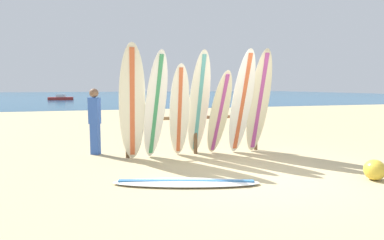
% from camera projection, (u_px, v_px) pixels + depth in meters
% --- Properties ---
extents(ground_plane, '(120.00, 120.00, 0.00)m').
position_uv_depth(ground_plane, '(254.00, 174.00, 6.09)').
color(ground_plane, tan).
extents(ocean_water, '(120.00, 80.00, 0.01)m').
position_uv_depth(ocean_water, '(110.00, 95.00, 61.32)').
color(ocean_water, navy).
rests_on(ocean_water, ground).
extents(surfboard_rack, '(3.40, 0.09, 1.04)m').
position_uv_depth(surfboard_rack, '(196.00, 126.00, 7.88)').
color(surfboard_rack, brown).
rests_on(surfboard_rack, ground).
extents(surfboard_leaning_far_left, '(0.61, 0.78, 2.56)m').
position_uv_depth(surfboard_leaning_far_left, '(132.00, 104.00, 6.97)').
color(surfboard_leaning_far_left, silver).
rests_on(surfboard_leaning_far_left, ground).
extents(surfboard_leaning_left, '(0.64, 0.94, 2.43)m').
position_uv_depth(surfboard_leaning_left, '(155.00, 106.00, 7.14)').
color(surfboard_leaning_left, white).
rests_on(surfboard_leaning_left, ground).
extents(surfboard_leaning_center_left, '(0.54, 0.76, 2.17)m').
position_uv_depth(surfboard_leaning_center_left, '(179.00, 111.00, 7.46)').
color(surfboard_leaning_center_left, white).
rests_on(surfboard_leaning_center_left, ground).
extents(surfboard_leaning_center, '(0.52, 0.96, 2.47)m').
position_uv_depth(surfboard_leaning_center, '(199.00, 104.00, 7.58)').
color(surfboard_leaning_center, silver).
rests_on(surfboard_leaning_center, ground).
extents(surfboard_leaning_center_right, '(0.51, 0.99, 2.02)m').
position_uv_depth(surfboard_leaning_center_right, '(219.00, 114.00, 7.56)').
color(surfboard_leaning_center_right, beige).
rests_on(surfboard_leaning_center_right, ground).
extents(surfboard_leaning_right, '(0.62, 0.85, 2.52)m').
position_uv_depth(surfboard_leaning_right, '(242.00, 103.00, 7.70)').
color(surfboard_leaning_right, white).
rests_on(surfboard_leaning_right, ground).
extents(surfboard_leaning_far_right, '(0.62, 0.73, 2.54)m').
position_uv_depth(surfboard_leaning_far_right, '(259.00, 102.00, 7.89)').
color(surfboard_leaning_far_right, beige).
rests_on(surfboard_leaning_far_right, ground).
extents(surfboard_lying_on_sand, '(2.53, 1.25, 0.08)m').
position_uv_depth(surfboard_lying_on_sand, '(186.00, 182.00, 5.45)').
color(surfboard_lying_on_sand, white).
rests_on(surfboard_lying_on_sand, ground).
extents(beachgoer_standing, '(0.30, 0.28, 1.60)m').
position_uv_depth(beachgoer_standing, '(95.00, 118.00, 7.79)').
color(beachgoer_standing, '#3359B2').
rests_on(beachgoer_standing, ground).
extents(small_boat_offshore, '(2.86, 1.08, 0.71)m').
position_uv_depth(small_boat_offshore, '(61.00, 98.00, 39.15)').
color(small_boat_offshore, '#B22D28').
rests_on(small_boat_offshore, ocean_water).
extents(beach_ball, '(0.37, 0.37, 0.37)m').
position_uv_depth(beach_ball, '(375.00, 170.00, 5.69)').
color(beach_ball, gold).
rests_on(beach_ball, ground).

